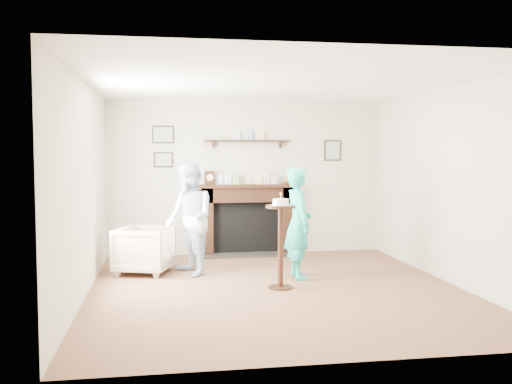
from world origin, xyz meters
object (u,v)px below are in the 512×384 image
(armchair, at_px, (145,274))
(man, at_px, (190,275))
(woman, at_px, (298,278))
(pedestal_table, at_px, (281,230))

(armchair, height_order, man, man)
(armchair, height_order, woman, woman)
(armchair, distance_m, woman, 2.11)
(man, xyz_separation_m, pedestal_table, (1.07, -0.94, 0.72))
(man, relative_size, pedestal_table, 1.31)
(armchair, xyz_separation_m, man, (0.60, -0.19, 0.00))
(armchair, xyz_separation_m, woman, (2.02, -0.60, 0.00))
(man, bearing_deg, woman, 53.50)
(woman, distance_m, pedestal_table, 0.96)
(woman, bearing_deg, pedestal_table, 143.00)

